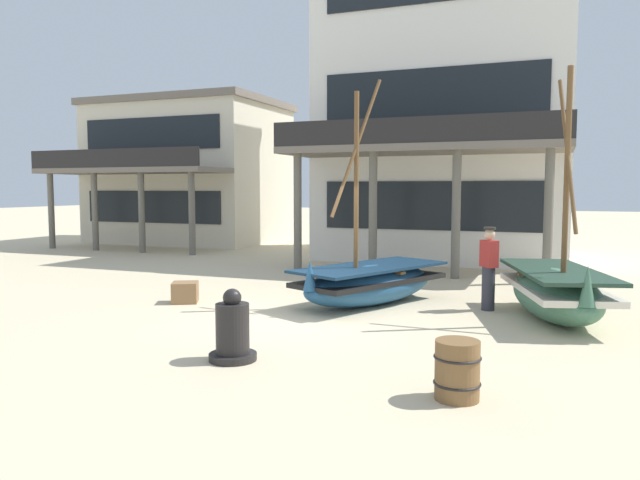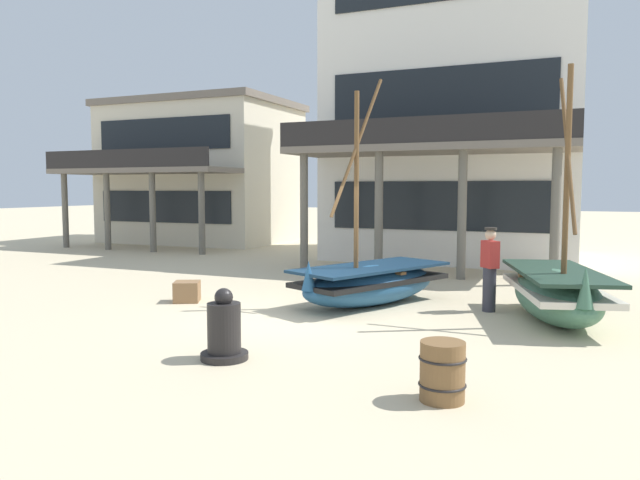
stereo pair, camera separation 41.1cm
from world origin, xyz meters
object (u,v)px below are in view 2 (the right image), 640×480
fishing_boat_near_left (557,292)px  fishing_boat_centre_large (370,282)px  harbor_building_main (460,107)px  wooden_barrel (442,371)px  harbor_building_annex (202,172)px  fisherman_by_hull (490,270)px  cargo_crate (187,292)px  capstan_winch (224,331)px

fishing_boat_near_left → fishing_boat_centre_large: fishing_boat_centre_large is taller
harbor_building_main → fishing_boat_near_left: bearing=-69.8°
wooden_barrel → harbor_building_annex: bearing=131.3°
fisherman_by_hull → cargo_crate: size_ratio=3.17×
fishing_boat_near_left → fisherman_by_hull: size_ratio=2.73×
wooden_barrel → cargo_crate: 7.49m
fishing_boat_near_left → harbor_building_annex: size_ratio=0.54×
fisherman_by_hull → harbor_building_annex: (-14.61, 11.40, 2.37)m
fishing_boat_near_left → wooden_barrel: bearing=-101.8°
fishing_boat_centre_large → cargo_crate: 3.98m
fishing_boat_near_left → harbor_building_annex: harbor_building_annex is taller
fishing_boat_centre_large → wooden_barrel: 5.82m
capstan_winch → wooden_barrel: size_ratio=1.48×
fisherman_by_hull → wooden_barrel: 5.48m
capstan_winch → harbor_building_annex: harbor_building_annex is taller
wooden_barrel → harbor_building_main: 16.22m
fishing_boat_near_left → cargo_crate: bearing=-171.5°
fishing_boat_near_left → harbor_building_annex: bearing=143.3°
capstan_winch → cargo_crate: (-3.15, 3.45, -0.19)m
fishing_boat_centre_large → cargo_crate: bearing=-161.1°
fisherman_by_hull → capstan_winch: (-3.02, -5.00, -0.42)m
fisherman_by_hull → cargo_crate: 6.39m
fisherman_by_hull → cargo_crate: fisherman_by_hull is taller
fishing_boat_centre_large → harbor_building_annex: size_ratio=0.56×
fisherman_by_hull → fishing_boat_centre_large: bearing=-173.9°
wooden_barrel → harbor_building_main: bearing=100.0°
wooden_barrel → cargo_crate: size_ratio=1.32×
cargo_crate → capstan_winch: bearing=-47.7°
cargo_crate → harbor_building_annex: bearing=123.1°
fishing_boat_near_left → capstan_winch: size_ratio=4.42×
fishing_boat_near_left → harbor_building_main: bearing=110.2°
harbor_building_annex → fishing_boat_centre_large: bearing=-43.7°
harbor_building_main → wooden_barrel: bearing=-80.0°
cargo_crate → harbor_building_annex: size_ratio=0.06×
wooden_barrel → harbor_building_main: size_ratio=0.07×
capstan_winch → wooden_barrel: (3.24, -0.45, -0.06)m
fisherman_by_hull → harbor_building_annex: harbor_building_annex is taller
fisherman_by_hull → wooden_barrel: fisherman_by_hull is taller
fishing_boat_centre_large → harbor_building_annex: harbor_building_annex is taller
fishing_boat_centre_large → capstan_winch: fishing_boat_centre_large is taller
fisherman_by_hull → harbor_building_annex: 18.68m
capstan_winch → harbor_building_annex: bearing=125.2°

